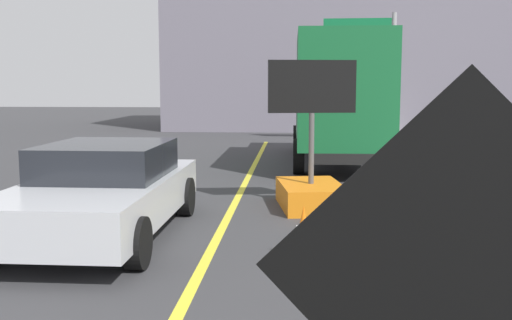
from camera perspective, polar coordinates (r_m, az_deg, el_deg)
The scene contains 8 objects.
lane_center_stripe at distance 5.99m, azimuth -7.74°, elevation -14.94°, with size 0.14×36.00×0.01m, color yellow.
roadwork_sign at distance 2.50m, azimuth 19.10°, elevation -11.55°, with size 1.62×0.28×2.33m.
arrow_board_trailer at distance 11.00m, azimuth 5.29°, elevation -2.10°, with size 1.59×1.94×2.70m.
box_truck at distance 17.10m, azimuth 7.79°, elevation 5.98°, with size 2.49×7.80×3.56m.
pickup_car at distance 9.17m, azimuth -14.38°, elevation -2.80°, with size 2.15×4.65×1.38m.
highway_guide_sign at distance 23.77m, azimuth 11.14°, elevation 9.91°, with size 2.79×0.23×5.00m.
far_building_block at distance 32.92m, azimuth 9.25°, elevation 10.45°, with size 19.02×9.19×8.31m, color slate.
traffic_cone_mid_lane at distance 7.75m, azimuth 4.57°, elevation -7.01°, with size 0.36×0.36×0.72m.
Camera 1 is at (1.14, 0.57, 2.26)m, focal length 41.72 mm.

